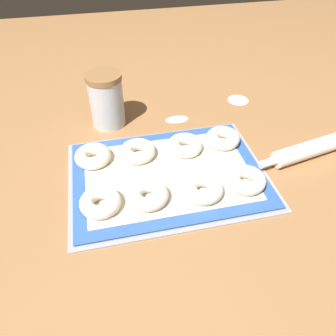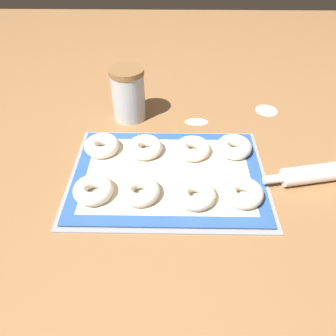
{
  "view_description": "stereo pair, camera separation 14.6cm",
  "coord_description": "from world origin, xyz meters",
  "px_view_note": "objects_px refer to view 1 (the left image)",
  "views": [
    {
      "loc": [
        -0.12,
        -0.62,
        0.58
      ],
      "look_at": [
        0.02,
        -0.02,
        0.03
      ],
      "focal_mm": 35.0,
      "sensor_mm": 36.0,
      "label": 1
    },
    {
      "loc": [
        0.03,
        -0.64,
        0.58
      ],
      "look_at": [
        0.02,
        -0.02,
        0.03
      ],
      "focal_mm": 35.0,
      "sensor_mm": 36.0,
      "label": 2
    }
  ],
  "objects_px": {
    "bagel_back_far_right": "(223,138)",
    "flour_canister": "(107,100)",
    "bagel_front_mid_left": "(148,195)",
    "baking_tray": "(168,175)",
    "bagel_front_far_right": "(246,180)",
    "bagel_back_mid_right": "(185,145)",
    "bagel_front_far_left": "(100,202)",
    "bagel_back_mid_left": "(138,151)",
    "bagel_front_mid_right": "(203,189)",
    "rolling_pin": "(321,146)",
    "bagel_back_far_left": "(93,156)"
  },
  "relations": [
    {
      "from": "bagel_back_far_right",
      "to": "flour_canister",
      "type": "distance_m",
      "value": 0.36
    },
    {
      "from": "bagel_front_mid_left",
      "to": "baking_tray",
      "type": "bearing_deg",
      "value": 51.52
    },
    {
      "from": "bagel_front_far_right",
      "to": "flour_canister",
      "type": "xyz_separation_m",
      "value": [
        -0.3,
        0.36,
        0.06
      ]
    },
    {
      "from": "bagel_front_far_right",
      "to": "bagel_back_mid_right",
      "type": "height_order",
      "value": "same"
    },
    {
      "from": "bagel_front_far_left",
      "to": "bagel_back_mid_left",
      "type": "height_order",
      "value": "same"
    },
    {
      "from": "bagel_front_mid_right",
      "to": "flour_canister",
      "type": "height_order",
      "value": "flour_canister"
    },
    {
      "from": "rolling_pin",
      "to": "bagel_back_mid_left",
      "type": "bearing_deg",
      "value": 170.72
    },
    {
      "from": "bagel_back_far_left",
      "to": "bagel_back_mid_left",
      "type": "xyz_separation_m",
      "value": [
        0.12,
        -0.01,
        0.0
      ]
    },
    {
      "from": "bagel_back_mid_left",
      "to": "bagel_front_far_right",
      "type": "bearing_deg",
      "value": -34.92
    },
    {
      "from": "bagel_back_mid_left",
      "to": "baking_tray",
      "type": "bearing_deg",
      "value": -52.61
    },
    {
      "from": "bagel_front_far_left",
      "to": "bagel_front_far_right",
      "type": "relative_size",
      "value": 1.0
    },
    {
      "from": "bagel_front_far_left",
      "to": "rolling_pin",
      "type": "distance_m",
      "value": 0.62
    },
    {
      "from": "bagel_front_mid_right",
      "to": "bagel_back_mid_left",
      "type": "distance_m",
      "value": 0.22
    },
    {
      "from": "bagel_front_far_right",
      "to": "bagel_back_mid_right",
      "type": "xyz_separation_m",
      "value": [
        -0.11,
        0.17,
        0.0
      ]
    },
    {
      "from": "bagel_back_mid_left",
      "to": "bagel_back_far_right",
      "type": "height_order",
      "value": "same"
    },
    {
      "from": "rolling_pin",
      "to": "bagel_back_far_left",
      "type": "bearing_deg",
      "value": 171.99
    },
    {
      "from": "rolling_pin",
      "to": "bagel_front_mid_right",
      "type": "bearing_deg",
      "value": -165.75
    },
    {
      "from": "flour_canister",
      "to": "bagel_back_mid_left",
      "type": "bearing_deg",
      "value": -72.25
    },
    {
      "from": "bagel_front_mid_right",
      "to": "bagel_back_mid_right",
      "type": "xyz_separation_m",
      "value": [
        0.0,
        0.17,
        0.0
      ]
    },
    {
      "from": "bagel_back_mid_left",
      "to": "bagel_back_mid_right",
      "type": "relative_size",
      "value": 1.0
    },
    {
      "from": "bagel_front_mid_left",
      "to": "bagel_back_far_left",
      "type": "relative_size",
      "value": 1.0
    },
    {
      "from": "bagel_front_mid_left",
      "to": "bagel_back_far_right",
      "type": "distance_m",
      "value": 0.3
    },
    {
      "from": "baking_tray",
      "to": "bagel_front_far_left",
      "type": "relative_size",
      "value": 5.28
    },
    {
      "from": "bagel_front_far_right",
      "to": "bagel_back_mid_right",
      "type": "relative_size",
      "value": 1.0
    },
    {
      "from": "bagel_front_mid_left",
      "to": "rolling_pin",
      "type": "relative_size",
      "value": 0.24
    },
    {
      "from": "bagel_front_mid_left",
      "to": "bagel_back_mid_right",
      "type": "distance_m",
      "value": 0.21
    },
    {
      "from": "baking_tray",
      "to": "bagel_front_mid_right",
      "type": "relative_size",
      "value": 5.28
    },
    {
      "from": "bagel_front_far_left",
      "to": "rolling_pin",
      "type": "height_order",
      "value": "rolling_pin"
    },
    {
      "from": "bagel_front_far_right",
      "to": "bagel_back_far_left",
      "type": "height_order",
      "value": "same"
    },
    {
      "from": "bagel_front_far_left",
      "to": "bagel_back_far_left",
      "type": "xyz_separation_m",
      "value": [
        -0.01,
        0.17,
        0.0
      ]
    },
    {
      "from": "bagel_back_far_left",
      "to": "flour_canister",
      "type": "height_order",
      "value": "flour_canister"
    },
    {
      "from": "bagel_front_far_left",
      "to": "bagel_back_far_right",
      "type": "relative_size",
      "value": 1.0
    },
    {
      "from": "bagel_front_mid_left",
      "to": "bagel_back_mid_right",
      "type": "bearing_deg",
      "value": 51.25
    },
    {
      "from": "bagel_back_far_left",
      "to": "flour_canister",
      "type": "xyz_separation_m",
      "value": [
        0.06,
        0.19,
        0.06
      ]
    },
    {
      "from": "bagel_front_far_right",
      "to": "bagel_front_mid_right",
      "type": "bearing_deg",
      "value": -176.39
    },
    {
      "from": "bagel_back_far_left",
      "to": "flour_canister",
      "type": "bearing_deg",
      "value": 72.84
    },
    {
      "from": "baking_tray",
      "to": "bagel_front_mid_left",
      "type": "height_order",
      "value": "bagel_front_mid_left"
    },
    {
      "from": "bagel_back_far_right",
      "to": "bagel_back_far_left",
      "type": "bearing_deg",
      "value": -179.98
    },
    {
      "from": "bagel_front_far_left",
      "to": "rolling_pin",
      "type": "xyz_separation_m",
      "value": [
        0.61,
        0.08,
        -0.0
      ]
    },
    {
      "from": "baking_tray",
      "to": "bagel_back_mid_right",
      "type": "height_order",
      "value": "bagel_back_mid_right"
    },
    {
      "from": "bagel_front_mid_left",
      "to": "bagel_back_mid_right",
      "type": "xyz_separation_m",
      "value": [
        0.13,
        0.16,
        0.0
      ]
    },
    {
      "from": "baking_tray",
      "to": "bagel_front_mid_right",
      "type": "height_order",
      "value": "bagel_front_mid_right"
    },
    {
      "from": "bagel_front_mid_left",
      "to": "bagel_back_far_left",
      "type": "xyz_separation_m",
      "value": [
        -0.12,
        0.17,
        0.0
      ]
    },
    {
      "from": "bagel_back_far_right",
      "to": "flour_canister",
      "type": "bearing_deg",
      "value": 148.6
    },
    {
      "from": "bagel_front_mid_right",
      "to": "baking_tray",
      "type": "bearing_deg",
      "value": 125.74
    },
    {
      "from": "baking_tray",
      "to": "bagel_back_far_left",
      "type": "xyz_separation_m",
      "value": [
        -0.18,
        0.09,
        0.02
      ]
    },
    {
      "from": "bagel_back_far_right",
      "to": "bagel_front_mid_left",
      "type": "bearing_deg",
      "value": -144.93
    },
    {
      "from": "bagel_front_mid_right",
      "to": "bagel_front_far_right",
      "type": "relative_size",
      "value": 1.0
    },
    {
      "from": "rolling_pin",
      "to": "bagel_front_mid_left",
      "type": "bearing_deg",
      "value": -170.42
    },
    {
      "from": "bagel_front_mid_right",
      "to": "bagel_front_far_right",
      "type": "height_order",
      "value": "same"
    }
  ]
}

